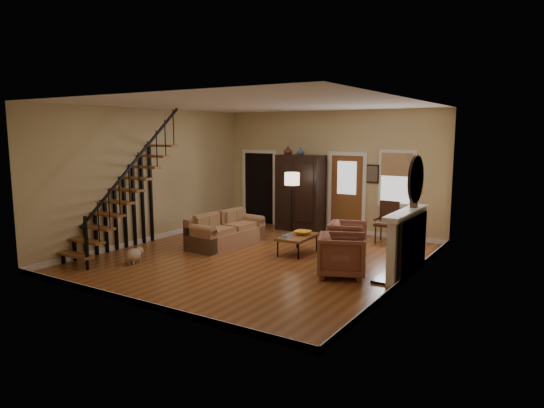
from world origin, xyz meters
The scene contains 15 objects.
room centered at (-0.41, 1.76, 1.51)m, with size 7.00×7.33×3.30m.
staircase centered at (-2.78, -1.30, 1.60)m, with size 0.94×2.80×3.20m, color brown, non-canonical shape.
fireplace centered at (3.13, 0.50, 0.74)m, with size 0.33×1.95×2.30m.
armoire centered at (-0.70, 3.15, 1.05)m, with size 1.30×0.60×2.10m, color black, non-canonical shape.
vase_a centered at (-1.05, 3.05, 2.22)m, with size 0.24×0.24×0.25m, color #4C2619.
vase_b centered at (-0.65, 3.05, 2.21)m, with size 0.20×0.20×0.21m, color #334C60.
sofa centered at (-1.30, 0.54, 0.37)m, with size 0.86×2.00×0.74m, color #9E6C48, non-canonical shape.
coffee_table centered at (0.54, 0.79, 0.21)m, with size 0.63×1.08×0.42m, color brown, non-canonical shape.
bowl centered at (0.59, 0.94, 0.46)m, with size 0.37×0.37×0.09m, color gold.
books centered at (0.42, 0.49, 0.44)m, with size 0.20×0.27×0.05m, color beige, non-canonical shape.
armchair_left centered at (2.10, -0.27, 0.41)m, with size 0.87×0.89×0.81m, color maroon.
armchair_right centered at (1.50, 1.37, 0.37)m, with size 0.78×0.81×0.73m, color maroon.
floor_lamp centered at (-0.46, 2.26, 0.85)m, with size 0.39×0.39×1.69m, color black, non-canonical shape.
side_chair centered at (1.85, 2.95, 0.51)m, with size 0.54×0.54×1.02m, color #391F12, non-canonical shape.
dog centered at (-1.94, -1.78, 0.16)m, with size 0.27×0.45×0.33m, color tan, non-canonical shape.
Camera 1 is at (5.75, -8.56, 2.73)m, focal length 32.00 mm.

